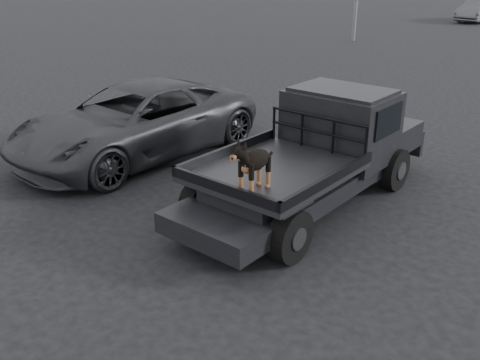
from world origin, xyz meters
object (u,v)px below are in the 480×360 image
Objects in this scene: dog at (255,164)px; distant_car_a at (478,10)px; flatbed_ute at (308,178)px; parked_suv at (135,121)px.

dog is 0.17× the size of distant_car_a.
flatbed_ute is at bearing -76.14° from distant_car_a.
parked_suv reaches higher than flatbed_ute.
dog is 0.14× the size of parked_suv.
dog is at bearing -17.51° from parked_suv.
dog is (0.25, -1.76, 0.83)m from flatbed_ute.
distant_car_a is (-6.75, 29.88, 0.24)m from flatbed_ute.
flatbed_ute is 1.96m from dog.
parked_suv is at bearing -176.10° from flatbed_ute.
dog reaches higher than distant_car_a.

